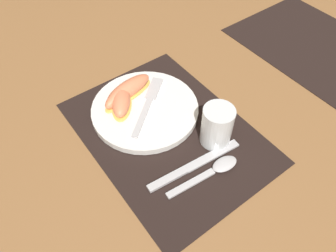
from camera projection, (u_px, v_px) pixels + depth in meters
ground_plane at (167, 133)px, 0.75m from camera, size 3.00×3.00×0.00m
placemat at (167, 132)px, 0.75m from camera, size 0.46×0.34×0.00m
placemat_far at (318, 47)px, 0.95m from camera, size 0.46×0.34×0.00m
plate at (145, 109)px, 0.78m from camera, size 0.25×0.25×0.02m
juice_glass at (217, 127)px, 0.70m from camera, size 0.07×0.07×0.09m
knife at (192, 166)px, 0.69m from camera, size 0.04×0.22×0.01m
spoon at (216, 169)px, 0.68m from camera, size 0.04×0.17×0.01m
fork at (149, 101)px, 0.78m from camera, size 0.14×0.17×0.00m
citrus_wedge_0 at (129, 89)px, 0.79m from camera, size 0.06×0.14×0.04m
citrus_wedge_1 at (122, 94)px, 0.78m from camera, size 0.08×0.13×0.04m
citrus_wedge_2 at (121, 101)px, 0.76m from camera, size 0.11×0.10×0.04m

